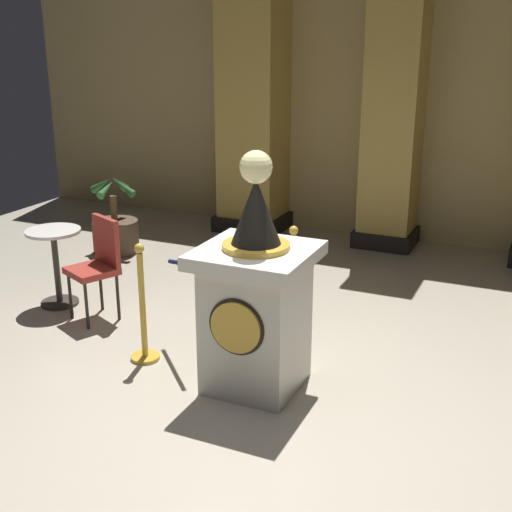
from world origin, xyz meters
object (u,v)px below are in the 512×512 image
Objects in this scene: pedestal_clock at (256,301)px; cafe_table at (56,258)px; potted_palm_left at (115,231)px; cafe_chair_red at (99,260)px; stanchion_far at (143,320)px; stanchion_near at (292,296)px.

cafe_table is (-2.44, 0.65, -0.20)m from pedestal_clock.
cafe_chair_red is (1.07, -1.71, 0.31)m from potted_palm_left.
stanchion_far is at bearing -49.81° from potted_palm_left.
cafe_chair_red is at bearing 146.49° from stanchion_far.
stanchion_far is at bearing 179.47° from pedestal_clock.
cafe_chair_red is at bearing -57.99° from potted_palm_left.
pedestal_clock is at bearing -37.93° from potted_palm_left.
stanchion_far is 2.97m from potted_palm_left.
pedestal_clock is 1.80× the size of stanchion_far.
potted_palm_left is at bearing 122.01° from cafe_chair_red.
stanchion_far is at bearing -132.08° from stanchion_near.
pedestal_clock is at bearing -84.21° from stanchion_near.
pedestal_clock reaches higher than cafe_table.
stanchion_near is (-0.10, 1.01, -0.35)m from pedestal_clock.
pedestal_clock is 2.34× the size of cafe_table.
potted_palm_left reaches higher than cafe_chair_red.
cafe_table is 0.80× the size of cafe_chair_red.
stanchion_far is 1.03× the size of potted_palm_left.
potted_palm_left is 2.04m from cafe_chair_red.
stanchion_far reaches higher than stanchion_near.
stanchion_far reaches higher than cafe_table.
stanchion_far reaches higher than potted_palm_left.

